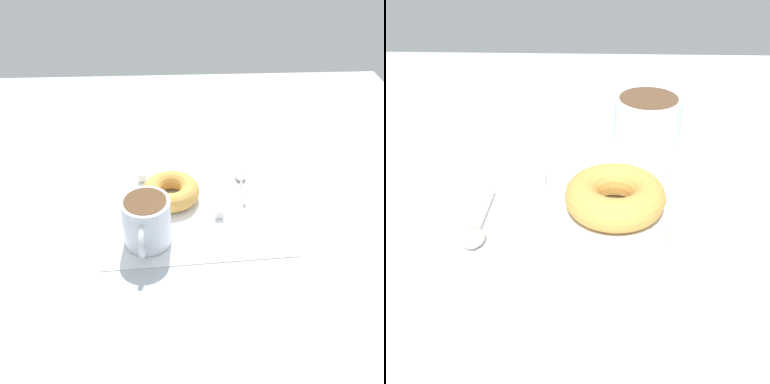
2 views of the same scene
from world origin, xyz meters
TOP-DOWN VIEW (x-y plane):
  - ground_plane at (0.00, 0.00)cm, footprint 120.00×120.00cm
  - napkin at (2.89, -1.51)cm, footprint 35.83×35.83cm
  - coffee_cup at (13.99, -9.93)cm, footprint 11.98×8.51cm
  - donut at (2.24, -5.70)cm, footprint 11.40×11.40cm
  - spoon at (-2.70, 9.12)cm, footprint 11.31×2.57cm
  - sugar_cube at (7.99, 3.48)cm, footprint 1.62×1.62cm
  - sugar_cube_extra at (-4.35, -11.72)cm, footprint 1.81×1.81cm

SIDE VIEW (x-z plane):
  - ground_plane at x=0.00cm, z-range -2.00..0.00cm
  - napkin at x=2.89cm, z-range 0.00..0.30cm
  - spoon at x=-2.70cm, z-range 0.26..1.16cm
  - sugar_cube at x=7.99cm, z-range 0.30..1.92cm
  - sugar_cube_extra at x=-4.35cm, z-range 0.30..2.11cm
  - donut at x=2.24cm, z-range 0.30..4.11cm
  - coffee_cup at x=13.99cm, z-range 0.44..9.49cm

